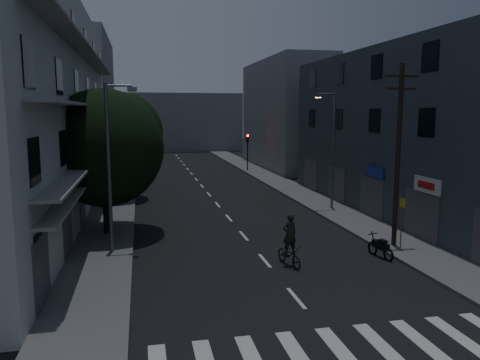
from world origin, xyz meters
name	(u,v)px	position (x,y,z in m)	size (l,w,h in m)	color
ground	(208,193)	(0.00, 25.00, 0.00)	(160.00, 160.00, 0.00)	black
sidewalk_left	(117,196)	(-7.50, 25.00, 0.07)	(3.00, 90.00, 0.15)	#565659
sidewalk_right	(293,189)	(7.50, 25.00, 0.07)	(3.00, 90.00, 0.15)	#565659
crosswalk	(341,352)	(0.00, -2.00, 0.00)	(10.90, 3.00, 0.01)	beige
lane_markings	(199,182)	(0.00, 31.25, 0.01)	(0.15, 60.50, 0.01)	beige
building_left	(34,109)	(-11.98, 18.00, 6.99)	(7.00, 36.00, 14.00)	#B8B7B2
building_right	(412,133)	(11.99, 14.00, 5.50)	(6.19, 28.00, 11.00)	#2E363F
building_far_left	(86,102)	(-12.00, 48.00, 8.00)	(6.00, 20.00, 16.00)	slate
building_far_right	(284,115)	(12.00, 42.00, 6.50)	(6.00, 20.00, 13.00)	slate
building_far_end	(172,122)	(0.00, 70.00, 5.00)	(24.00, 8.00, 10.00)	slate
tree_near	(106,143)	(-7.35, 12.86, 5.14)	(6.46, 6.46, 7.97)	black
tree_mid	(111,141)	(-7.72, 23.56, 4.60)	(5.79, 5.79, 7.12)	black
tree_far	(120,133)	(-7.41, 34.47, 4.71)	(5.88, 5.88, 7.28)	black
traffic_signal_far_right	(248,145)	(6.61, 38.80, 3.10)	(0.28, 0.37, 4.10)	black
traffic_signal_far_left	(132,146)	(-6.42, 38.64, 3.10)	(0.28, 0.37, 4.10)	black
street_lamp_left_near	(111,160)	(-6.87, 9.13, 4.60)	(1.51, 0.25, 8.00)	slate
street_lamp_right	(332,145)	(7.47, 16.56, 4.60)	(1.51, 0.25, 8.00)	slate
street_lamp_left_far	(124,137)	(-6.86, 29.40, 4.60)	(1.51, 0.25, 8.00)	#5C5F63
utility_pole	(398,152)	(6.95, 7.16, 4.87)	(1.80, 0.24, 9.00)	black
bus_stop_sign	(402,214)	(6.91, 6.46, 1.89)	(0.06, 0.35, 2.52)	#595B60
motorcycle	(380,248)	(5.49, 5.85, 0.46)	(0.58, 1.80, 1.16)	black
cyclist	(289,248)	(0.90, 5.61, 0.81)	(1.08, 2.00, 2.40)	black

